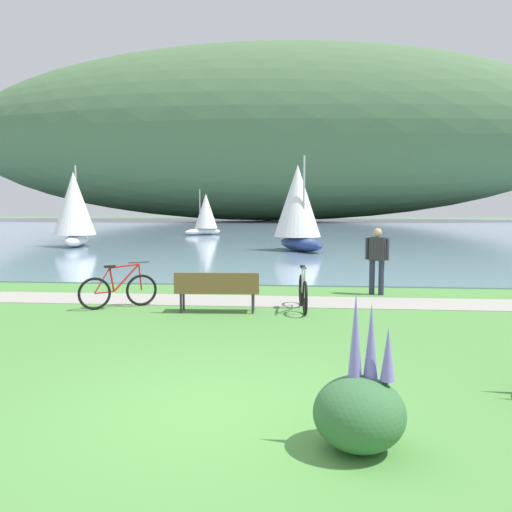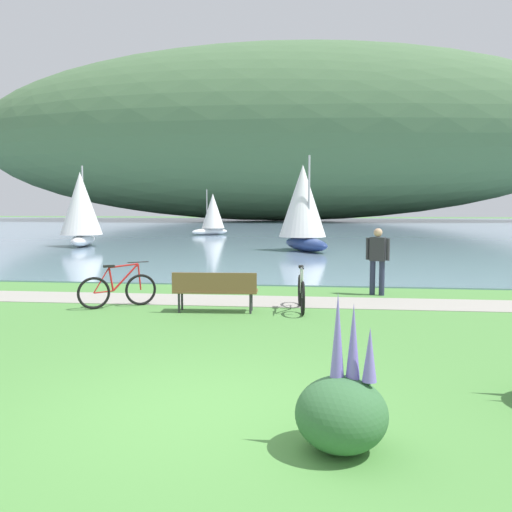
{
  "view_description": "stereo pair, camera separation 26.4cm",
  "coord_description": "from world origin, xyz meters",
  "px_view_note": "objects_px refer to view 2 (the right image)",
  "views": [
    {
      "loc": [
        1.08,
        -5.76,
        2.29
      ],
      "look_at": [
        -0.18,
        7.86,
        1.0
      ],
      "focal_mm": 37.82,
      "sensor_mm": 36.0,
      "label": 1
    },
    {
      "loc": [
        1.34,
        -5.73,
        2.29
      ],
      "look_at": [
        -0.18,
        7.86,
        1.0
      ],
      "focal_mm": 37.82,
      "sensor_mm": 36.0,
      "label": 2
    }
  ],
  "objects_px": {
    "person_at_shoreline": "(378,257)",
    "bicycle_leaning_near_bench": "(118,290)",
    "park_bench_near_camera": "(215,288)",
    "bicycle_beside_path": "(301,292)",
    "sailboat_nearest_to_shore": "(81,208)",
    "sailboat_mid_bay": "(212,214)",
    "sailboat_toward_hillside": "(303,207)"
  },
  "relations": [
    {
      "from": "person_at_shoreline",
      "to": "bicycle_leaning_near_bench",
      "type": "bearing_deg",
      "value": -158.67
    },
    {
      "from": "park_bench_near_camera",
      "to": "bicycle_beside_path",
      "type": "bearing_deg",
      "value": 13.26
    },
    {
      "from": "bicycle_beside_path",
      "to": "sailboat_nearest_to_shore",
      "type": "height_order",
      "value": "sailboat_nearest_to_shore"
    },
    {
      "from": "sailboat_mid_bay",
      "to": "park_bench_near_camera",
      "type": "bearing_deg",
      "value": -78.91
    },
    {
      "from": "bicycle_leaning_near_bench",
      "to": "bicycle_beside_path",
      "type": "xyz_separation_m",
      "value": [
        4.11,
        0.08,
        0.0
      ]
    },
    {
      "from": "park_bench_near_camera",
      "to": "bicycle_beside_path",
      "type": "xyz_separation_m",
      "value": [
        1.83,
        0.43,
        -0.12
      ]
    },
    {
      "from": "park_bench_near_camera",
      "to": "sailboat_nearest_to_shore",
      "type": "distance_m",
      "value": 19.99
    },
    {
      "from": "bicycle_beside_path",
      "to": "sailboat_mid_bay",
      "type": "xyz_separation_m",
      "value": [
        -7.53,
        28.65,
        1.25
      ]
    },
    {
      "from": "bicycle_leaning_near_bench",
      "to": "sailboat_nearest_to_shore",
      "type": "bearing_deg",
      "value": 116.64
    },
    {
      "from": "park_bench_near_camera",
      "to": "bicycle_beside_path",
      "type": "relative_size",
      "value": 1.03
    },
    {
      "from": "park_bench_near_camera",
      "to": "bicycle_leaning_near_bench",
      "type": "bearing_deg",
      "value": 171.36
    },
    {
      "from": "park_bench_near_camera",
      "to": "sailboat_mid_bay",
      "type": "height_order",
      "value": "sailboat_mid_bay"
    },
    {
      "from": "person_at_shoreline",
      "to": "sailboat_mid_bay",
      "type": "bearing_deg",
      "value": 109.6
    },
    {
      "from": "bicycle_leaning_near_bench",
      "to": "sailboat_nearest_to_shore",
      "type": "distance_m",
      "value": 18.58
    },
    {
      "from": "bicycle_beside_path",
      "to": "sailboat_toward_hillside",
      "type": "relative_size",
      "value": 0.38
    },
    {
      "from": "bicycle_leaning_near_bench",
      "to": "park_bench_near_camera",
      "type": "bearing_deg",
      "value": -8.64
    },
    {
      "from": "bicycle_beside_path",
      "to": "sailboat_toward_hillside",
      "type": "height_order",
      "value": "sailboat_toward_hillside"
    },
    {
      "from": "bicycle_leaning_near_bench",
      "to": "sailboat_toward_hillside",
      "type": "bearing_deg",
      "value": 76.14
    },
    {
      "from": "person_at_shoreline",
      "to": "sailboat_toward_hillside",
      "type": "xyz_separation_m",
      "value": [
        -2.22,
        12.91,
        1.24
      ]
    },
    {
      "from": "sailboat_nearest_to_shore",
      "to": "sailboat_mid_bay",
      "type": "distance_m",
      "value": 13.15
    },
    {
      "from": "park_bench_near_camera",
      "to": "sailboat_mid_bay",
      "type": "xyz_separation_m",
      "value": [
        -5.7,
        29.08,
        1.13
      ]
    },
    {
      "from": "bicycle_beside_path",
      "to": "sailboat_toward_hillside",
      "type": "xyz_separation_m",
      "value": [
        -0.35,
        15.16,
        1.82
      ]
    },
    {
      "from": "sailboat_nearest_to_shore",
      "to": "sailboat_mid_bay",
      "type": "xyz_separation_m",
      "value": [
        4.88,
        12.2,
        -0.47
      ]
    },
    {
      "from": "sailboat_nearest_to_shore",
      "to": "bicycle_beside_path",
      "type": "bearing_deg",
      "value": -52.97
    },
    {
      "from": "bicycle_beside_path",
      "to": "person_at_shoreline",
      "type": "relative_size",
      "value": 1.03
    },
    {
      "from": "person_at_shoreline",
      "to": "sailboat_toward_hillside",
      "type": "height_order",
      "value": "sailboat_toward_hillside"
    },
    {
      "from": "bicycle_leaning_near_bench",
      "to": "sailboat_toward_hillside",
      "type": "xyz_separation_m",
      "value": [
        3.76,
        15.24,
        1.82
      ]
    },
    {
      "from": "person_at_shoreline",
      "to": "sailboat_toward_hillside",
      "type": "relative_size",
      "value": 0.37
    },
    {
      "from": "park_bench_near_camera",
      "to": "sailboat_toward_hillside",
      "type": "height_order",
      "value": "sailboat_toward_hillside"
    },
    {
      "from": "person_at_shoreline",
      "to": "sailboat_mid_bay",
      "type": "relative_size",
      "value": 0.5
    },
    {
      "from": "park_bench_near_camera",
      "to": "sailboat_toward_hillside",
      "type": "distance_m",
      "value": 15.75
    },
    {
      "from": "bicycle_beside_path",
      "to": "bicycle_leaning_near_bench",
      "type": "bearing_deg",
      "value": -178.84
    }
  ]
}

